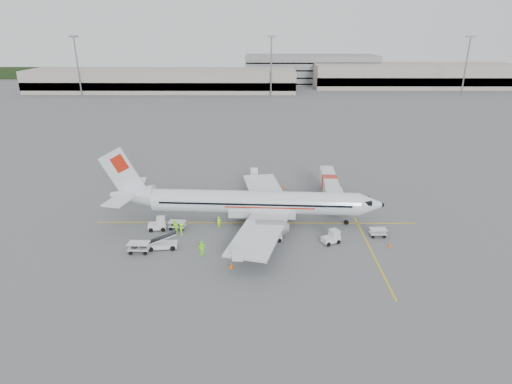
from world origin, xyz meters
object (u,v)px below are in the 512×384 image
at_px(belt_loader, 162,239).
at_px(tug_aft, 157,224).
at_px(aircraft, 255,188).
at_px(tug_mid, 273,234).
at_px(tug_fore, 331,237).
at_px(jet_bridge, 329,188).

height_order(belt_loader, tug_aft, belt_loader).
distance_m(aircraft, tug_mid, 7.19).
relative_size(tug_fore, tug_aft, 0.94).
xyz_separation_m(tug_fore, tug_aft, (-22.48, 3.61, 0.05)).
distance_m(belt_loader, tug_aft, 5.40).
distance_m(tug_fore, tug_aft, 22.77).
height_order(tug_fore, tug_aft, tug_aft).
relative_size(jet_bridge, tug_mid, 6.58).
xyz_separation_m(aircraft, tug_aft, (-12.99, -2.48, -4.20)).
distance_m(jet_bridge, tug_aft, 26.70).
bearing_deg(aircraft, tug_aft, -166.27).
distance_m(tug_fore, tug_mid, 7.19).
distance_m(tug_mid, tug_aft, 15.59).
bearing_deg(tug_mid, belt_loader, -169.40).
bearing_deg(tug_fore, belt_loader, 157.82).
distance_m(aircraft, jet_bridge, 14.48).
distance_m(aircraft, tug_fore, 12.05).
bearing_deg(tug_aft, aircraft, 4.07).
distance_m(aircraft, tug_aft, 13.88).
xyz_separation_m(tug_mid, tug_aft, (-15.33, 2.84, 0.04)).
height_order(belt_loader, tug_mid, belt_loader).
bearing_deg(jet_bridge, tug_aft, -153.19).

